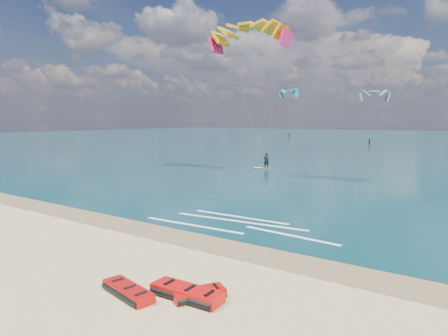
{
  "coord_description": "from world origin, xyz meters",
  "views": [
    {
      "loc": [
        13.64,
        -12.07,
        6.01
      ],
      "look_at": [
        -0.12,
        8.0,
        2.99
      ],
      "focal_mm": 32.0,
      "sensor_mm": 36.0,
      "label": 1
    }
  ],
  "objects_px": {
    "packed_kite_left": "(187,298)",
    "packed_kite_right": "(199,298)",
    "kitesurfer_main": "(258,95)",
    "packed_kite_mid": "(128,295)"
  },
  "relations": [
    {
      "from": "packed_kite_left",
      "to": "packed_kite_right",
      "type": "xyz_separation_m",
      "value": [
        0.34,
        0.22,
        0.0
      ]
    },
    {
      "from": "kitesurfer_main",
      "to": "packed_kite_left",
      "type": "bearing_deg",
      "value": -73.75
    },
    {
      "from": "packed_kite_left",
      "to": "packed_kite_mid",
      "type": "bearing_deg",
      "value": -154.05
    },
    {
      "from": "packed_kite_mid",
      "to": "packed_kite_right",
      "type": "xyz_separation_m",
      "value": [
        2.14,
        1.2,
        0.0
      ]
    },
    {
      "from": "packed_kite_left",
      "to": "packed_kite_right",
      "type": "distance_m",
      "value": 0.41
    },
    {
      "from": "packed_kite_mid",
      "to": "kitesurfer_main",
      "type": "distance_m",
      "value": 32.32
    },
    {
      "from": "packed_kite_mid",
      "to": "kitesurfer_main",
      "type": "bearing_deg",
      "value": 123.68
    },
    {
      "from": "packed_kite_left",
      "to": "kitesurfer_main",
      "type": "bearing_deg",
      "value": 112.83
    },
    {
      "from": "packed_kite_right",
      "to": "kitesurfer_main",
      "type": "height_order",
      "value": "kitesurfer_main"
    },
    {
      "from": "packed_kite_right",
      "to": "kitesurfer_main",
      "type": "distance_m",
      "value": 32.1
    }
  ]
}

